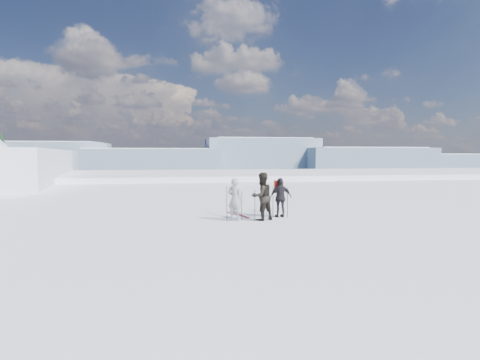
% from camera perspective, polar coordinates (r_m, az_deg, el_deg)
% --- Properties ---
extents(lake_basin, '(820.00, 820.00, 71.62)m').
position_cam_1_polar(lake_basin, '(42.87, -3.23, -8.23)').
color(lake_basin, white).
rests_on(lake_basin, ground).
extents(far_mountain_range, '(770.00, 110.00, 53.00)m').
position_cam_1_polar(far_mountain_range, '(467.79, -4.94, 2.79)').
color(far_mountain_range, slate).
rests_on(far_mountain_range, ground).
extents(skier_grey, '(0.72, 0.68, 1.66)m').
position_cam_1_polar(skier_grey, '(14.45, -0.76, -2.94)').
color(skier_grey, gray).
rests_on(skier_grey, ground).
extents(skier_dark, '(1.11, 1.01, 1.86)m').
position_cam_1_polar(skier_dark, '(14.51, 3.35, -2.52)').
color(skier_dark, black).
rests_on(skier_dark, ground).
extents(skier_pack, '(0.97, 0.48, 1.60)m').
position_cam_1_polar(skier_pack, '(15.28, 6.21, -2.69)').
color(skier_pack, black).
rests_on(skier_pack, ground).
extents(backpack, '(0.36, 0.22, 0.52)m').
position_cam_1_polar(backpack, '(15.43, 5.91, 1.33)').
color(backpack, red).
rests_on(backpack, skier_pack).
extents(ski_poles, '(2.55, 0.67, 1.35)m').
position_cam_1_polar(ski_poles, '(14.68, 2.90, -3.67)').
color(ski_poles, black).
rests_on(ski_poles, ground).
extents(skis_loose, '(0.74, 1.68, 0.03)m').
position_cam_1_polar(skis_loose, '(15.79, -0.11, -5.33)').
color(skis_loose, black).
rests_on(skis_loose, ground).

